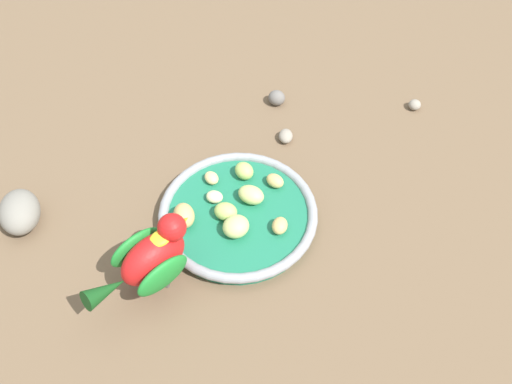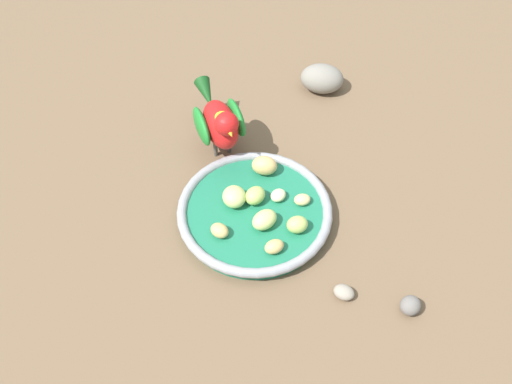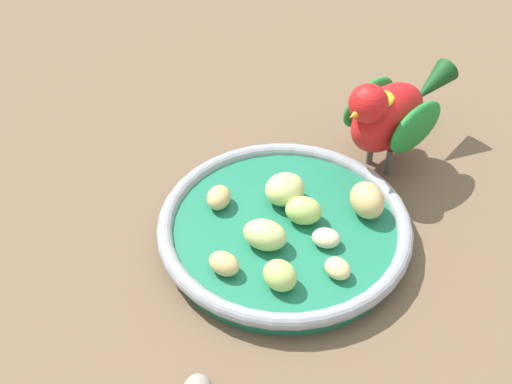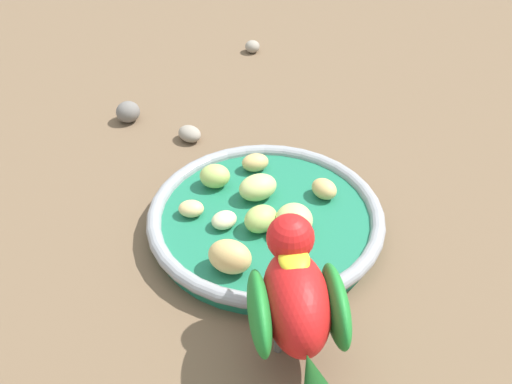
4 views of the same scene
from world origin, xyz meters
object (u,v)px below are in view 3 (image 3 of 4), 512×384
(feeding_bowl, at_px, (284,230))
(apple_piece_8, at_px, (338,268))
(apple_piece_7, at_px, (224,264))
(apple_piece_3, at_px, (306,211))
(apple_piece_4, at_px, (280,275))
(parrot, at_px, (390,113))
(apple_piece_6, at_px, (367,200))
(apple_piece_2, at_px, (265,235))
(apple_piece_5, at_px, (326,238))
(apple_piece_0, at_px, (219,197))
(apple_piece_1, at_px, (285,189))

(feeding_bowl, xyz_separation_m, apple_piece_8, (-0.05, 0.05, 0.01))
(apple_piece_7, bearing_deg, apple_piece_3, -132.74)
(apple_piece_4, relative_size, parrot, 0.22)
(apple_piece_3, bearing_deg, apple_piece_6, -162.26)
(apple_piece_2, relative_size, apple_piece_3, 1.18)
(apple_piece_2, height_order, apple_piece_5, apple_piece_2)
(apple_piece_8, xyz_separation_m, parrot, (-0.04, -0.17, 0.04))
(feeding_bowl, height_order, apple_piece_0, apple_piece_0)
(apple_piece_6, bearing_deg, apple_piece_5, 52.29)
(feeding_bowl, relative_size, apple_piece_1, 6.05)
(apple_piece_1, bearing_deg, apple_piece_3, 130.25)
(feeding_bowl, relative_size, apple_piece_2, 5.86)
(apple_piece_4, relative_size, apple_piece_8, 1.26)
(apple_piece_0, distance_m, apple_piece_1, 0.06)
(apple_piece_2, relative_size, apple_piece_6, 1.00)
(apple_piece_1, distance_m, apple_piece_4, 0.10)
(apple_piece_7, bearing_deg, apple_piece_4, 168.20)
(feeding_bowl, distance_m, apple_piece_4, 0.07)
(apple_piece_0, xyz_separation_m, apple_piece_5, (-0.10, 0.04, -0.00))
(apple_piece_0, distance_m, apple_piece_8, 0.13)
(apple_piece_5, xyz_separation_m, parrot, (-0.05, -0.14, 0.04))
(apple_piece_2, relative_size, apple_piece_4, 1.27)
(apple_piece_5, bearing_deg, apple_piece_0, -20.96)
(apple_piece_8, bearing_deg, apple_piece_6, -106.40)
(apple_piece_6, height_order, apple_piece_8, apple_piece_6)
(apple_piece_5, relative_size, apple_piece_8, 1.02)
(apple_piece_5, xyz_separation_m, apple_piece_7, (0.08, 0.04, 0.00))
(apple_piece_0, height_order, apple_piece_8, apple_piece_0)
(apple_piece_0, height_order, apple_piece_5, apple_piece_0)
(apple_piece_4, height_order, apple_piece_7, apple_piece_4)
(feeding_bowl, distance_m, apple_piece_5, 0.04)
(feeding_bowl, bearing_deg, apple_piece_4, 91.76)
(apple_piece_2, height_order, apple_piece_3, same)
(feeding_bowl, height_order, parrot, parrot)
(apple_piece_4, bearing_deg, apple_piece_7, -11.80)
(apple_piece_4, height_order, apple_piece_8, apple_piece_4)
(feeding_bowl, height_order, apple_piece_2, apple_piece_2)
(apple_piece_1, distance_m, parrot, 0.13)
(apple_piece_2, distance_m, apple_piece_7, 0.05)
(apple_piece_2, bearing_deg, feeding_bowl, -120.46)
(apple_piece_3, distance_m, apple_piece_4, 0.08)
(parrot, bearing_deg, apple_piece_3, 5.19)
(apple_piece_2, xyz_separation_m, apple_piece_6, (-0.09, -0.05, 0.00))
(apple_piece_1, relative_size, apple_piece_6, 0.97)
(apple_piece_0, xyz_separation_m, apple_piece_6, (-0.14, -0.01, 0.01))
(feeding_bowl, relative_size, apple_piece_3, 6.94)
(feeding_bowl, bearing_deg, apple_piece_7, 52.57)
(apple_piece_8, bearing_deg, apple_piece_7, 4.31)
(apple_piece_1, bearing_deg, apple_piece_8, 121.05)
(apple_piece_2, relative_size, apple_piece_7, 1.38)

